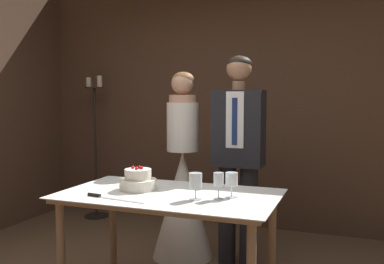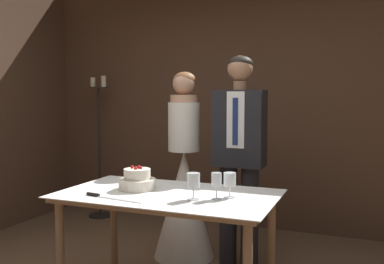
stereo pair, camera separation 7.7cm
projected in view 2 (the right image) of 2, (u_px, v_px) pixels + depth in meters
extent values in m
cube|color=#513828|center=(235.00, 98.00, 4.77)|extent=(4.77, 0.12, 2.85)
cylinder|color=#8E6B4C|center=(60.00, 256.00, 2.86)|extent=(0.06, 0.06, 0.74)
cylinder|color=#8E6B4C|center=(114.00, 228.00, 3.47)|extent=(0.06, 0.06, 0.74)
cylinder|color=#8E6B4C|center=(271.00, 249.00, 2.99)|extent=(0.06, 0.06, 0.74)
cube|color=#8E6B4C|center=(168.00, 197.00, 2.90)|extent=(1.40, 0.78, 0.03)
cube|color=white|center=(168.00, 194.00, 2.89)|extent=(1.46, 0.84, 0.01)
cylinder|color=silver|center=(137.00, 184.00, 3.01)|extent=(0.26, 0.26, 0.07)
cylinder|color=silver|center=(137.00, 174.00, 3.01)|extent=(0.19, 0.19, 0.07)
sphere|color=red|center=(141.00, 168.00, 2.99)|extent=(0.02, 0.02, 0.02)
sphere|color=red|center=(139.00, 167.00, 3.02)|extent=(0.02, 0.02, 0.02)
sphere|color=red|center=(132.00, 167.00, 3.02)|extent=(0.02, 0.02, 0.02)
sphere|color=red|center=(136.00, 168.00, 2.98)|extent=(0.02, 0.02, 0.02)
cube|color=silver|center=(120.00, 200.00, 2.70)|extent=(0.35, 0.07, 0.00)
cylinder|color=black|center=(93.00, 194.00, 2.81)|extent=(0.10, 0.04, 0.02)
cylinder|color=silver|center=(230.00, 197.00, 2.77)|extent=(0.08, 0.08, 0.00)
cylinder|color=silver|center=(230.00, 192.00, 2.77)|extent=(0.01, 0.01, 0.07)
cylinder|color=silver|center=(230.00, 179.00, 2.76)|extent=(0.08, 0.08, 0.09)
cylinder|color=maroon|center=(230.00, 184.00, 2.76)|extent=(0.07, 0.07, 0.03)
cylinder|color=silver|center=(216.00, 199.00, 2.72)|extent=(0.06, 0.06, 0.00)
cylinder|color=silver|center=(216.00, 192.00, 2.72)|extent=(0.01, 0.01, 0.08)
cylinder|color=silver|center=(216.00, 179.00, 2.71)|extent=(0.07, 0.07, 0.08)
cylinder|color=silver|center=(193.00, 199.00, 2.71)|extent=(0.08, 0.08, 0.00)
cylinder|color=silver|center=(193.00, 193.00, 2.71)|extent=(0.01, 0.01, 0.07)
cylinder|color=silver|center=(193.00, 180.00, 2.70)|extent=(0.08, 0.08, 0.09)
cylinder|color=maroon|center=(193.00, 186.00, 2.70)|extent=(0.07, 0.07, 0.03)
cone|color=white|center=(184.00, 204.00, 3.82)|extent=(0.54, 0.54, 0.96)
cylinder|color=white|center=(184.00, 127.00, 3.77)|extent=(0.28, 0.28, 0.43)
cylinder|color=tan|center=(184.00, 99.00, 3.75)|extent=(0.24, 0.24, 0.07)
sphere|color=tan|center=(184.00, 84.00, 3.74)|extent=(0.20, 0.20, 0.20)
ellipsoid|color=brown|center=(185.00, 80.00, 3.75)|extent=(0.20, 0.20, 0.15)
cylinder|color=black|center=(228.00, 214.00, 3.68)|extent=(0.15, 0.15, 0.85)
cylinder|color=black|center=(250.00, 217.00, 3.61)|extent=(0.15, 0.15, 0.85)
cube|color=black|center=(240.00, 128.00, 3.58)|extent=(0.42, 0.24, 0.64)
cube|color=white|center=(235.00, 120.00, 3.46)|extent=(0.15, 0.01, 0.46)
cube|color=navy|center=(235.00, 122.00, 3.45)|extent=(0.04, 0.01, 0.38)
cylinder|color=#A37556|center=(240.00, 86.00, 3.55)|extent=(0.11, 0.11, 0.08)
sphere|color=#A37556|center=(240.00, 68.00, 3.54)|extent=(0.21, 0.21, 0.21)
ellipsoid|color=black|center=(240.00, 64.00, 3.55)|extent=(0.21, 0.21, 0.14)
cylinder|color=black|center=(101.00, 215.00, 5.17)|extent=(0.28, 0.28, 0.02)
cylinder|color=black|center=(99.00, 152.00, 5.11)|extent=(0.03, 0.03, 1.52)
cylinder|color=black|center=(98.00, 88.00, 5.05)|extent=(0.22, 0.22, 0.01)
cylinder|color=beige|center=(93.00, 82.00, 5.07)|extent=(0.06, 0.06, 0.11)
cylinder|color=beige|center=(104.00, 81.00, 5.01)|extent=(0.06, 0.06, 0.13)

